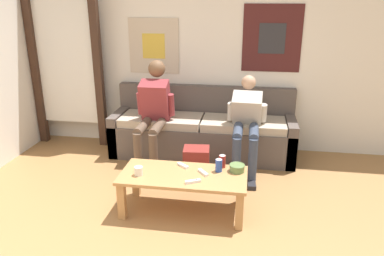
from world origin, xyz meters
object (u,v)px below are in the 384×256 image
drink_can_red (222,161)px  ceramic_bowl (237,168)px  pillar_candle (139,171)px  game_controller_near_right (183,166)px  drink_can_blue (219,165)px  couch (203,132)px  game_controller_far_center (193,181)px  person_seated_adult (153,110)px  person_seated_teen (246,121)px  game_controller_near_left (203,172)px  coffee_table (183,180)px  backpack (196,165)px

drink_can_red → ceramic_bowl: bearing=-26.9°
pillar_candle → game_controller_near_right: size_ratio=0.73×
pillar_candle → drink_can_blue: bearing=15.0°
couch → game_controller_far_center: couch is taller
person_seated_adult → drink_can_blue: person_seated_adult is taller
person_seated_teen → game_controller_near_right: bearing=-123.4°
game_controller_far_center → game_controller_near_left: bearing=71.0°
coffee_table → person_seated_teen: size_ratio=1.10×
coffee_table → game_controller_near_right: bearing=101.9°
couch → person_seated_adult: (-0.56, -0.36, 0.38)m
pillar_candle → game_controller_near_right: (0.38, 0.25, -0.03)m
coffee_table → person_seated_teen: (0.56, 1.06, 0.28)m
pillar_candle → game_controller_far_center: pillar_candle is taller
pillar_candle → game_controller_far_center: size_ratio=0.67×
person_seated_teen → game_controller_far_center: bearing=-110.1°
couch → game_controller_far_center: size_ratio=16.33×
couch → backpack: size_ratio=6.03×
couch → ceramic_bowl: couch is taller
pillar_candle → drink_can_blue: size_ratio=0.78×
game_controller_near_right → person_seated_teen: bearing=56.6°
game_controller_near_right → game_controller_far_center: (0.15, -0.31, 0.00)m
drink_can_blue → game_controller_far_center: size_ratio=0.87×
ceramic_bowl → game_controller_near_left: 0.33m
couch → drink_can_blue: couch is taller
person_seated_adult → game_controller_far_center: (0.68, -1.21, -0.28)m
game_controller_near_right → backpack: bearing=82.9°
person_seated_adult → game_controller_near_right: size_ratio=9.44×
backpack → game_controller_far_center: (0.09, -0.80, 0.22)m
person_seated_adult → coffee_table: bearing=-62.1°
person_seated_adult → backpack: person_seated_adult is taller
coffee_table → game_controller_far_center: (0.12, -0.15, 0.08)m
pillar_candle → drink_can_red: 0.82m
backpack → pillar_candle: bearing=-120.9°
person_seated_teen → drink_can_blue: person_seated_teen is taller
person_seated_teen → game_controller_far_center: size_ratio=7.58×
person_seated_adult → drink_can_blue: (0.88, -0.95, -0.23)m
person_seated_teen → drink_can_red: (-0.21, -0.84, -0.15)m
couch → pillar_candle: couch is taller
person_seated_teen → backpack: 0.79m
person_seated_adult → ceramic_bowl: bearing=-41.1°
coffee_table → game_controller_near_left: bearing=12.3°
game_controller_near_left → game_controller_far_center: 0.20m
drink_can_blue → drink_can_red: same height
ceramic_bowl → coffee_table: bearing=-164.5°
coffee_table → game_controller_near_right: size_ratio=9.06×
game_controller_near_right → game_controller_far_center: same height
game_controller_near_right → ceramic_bowl: bearing=-2.4°
couch → drink_can_red: size_ratio=18.85×
couch → drink_can_red: bearing=-73.8°
drink_can_blue → ceramic_bowl: bearing=8.2°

